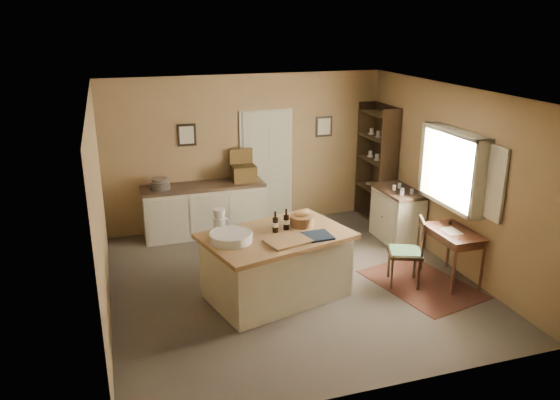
{
  "coord_description": "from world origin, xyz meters",
  "views": [
    {
      "loc": [
        -2.28,
        -6.66,
        3.63
      ],
      "look_at": [
        -0.07,
        0.33,
        1.15
      ],
      "focal_mm": 35.0,
      "sensor_mm": 36.0,
      "label": 1
    }
  ],
  "objects_px": {
    "work_island": "(276,264)",
    "desk_chair": "(405,253)",
    "shelving_unit": "(379,164)",
    "writing_desk": "(453,237)",
    "sideboard": "(205,208)",
    "right_cabinet": "(397,215)"
  },
  "relations": [
    {
      "from": "work_island",
      "to": "desk_chair",
      "type": "height_order",
      "value": "work_island"
    },
    {
      "from": "work_island",
      "to": "shelving_unit",
      "type": "relative_size",
      "value": 1.0
    },
    {
      "from": "writing_desk",
      "to": "desk_chair",
      "type": "relative_size",
      "value": 0.9
    },
    {
      "from": "shelving_unit",
      "to": "sideboard",
      "type": "bearing_deg",
      "value": 176.43
    },
    {
      "from": "right_cabinet",
      "to": "sideboard",
      "type": "bearing_deg",
      "value": 157.76
    },
    {
      "from": "writing_desk",
      "to": "right_cabinet",
      "type": "distance_m",
      "value": 1.58
    },
    {
      "from": "work_island",
      "to": "writing_desk",
      "type": "relative_size",
      "value": 2.44
    },
    {
      "from": "sideboard",
      "to": "right_cabinet",
      "type": "bearing_deg",
      "value": -22.24
    },
    {
      "from": "sideboard",
      "to": "right_cabinet",
      "type": "height_order",
      "value": "sideboard"
    },
    {
      "from": "writing_desk",
      "to": "shelving_unit",
      "type": "xyz_separation_m",
      "value": [
        0.16,
        2.61,
        0.4
      ]
    },
    {
      "from": "sideboard",
      "to": "writing_desk",
      "type": "bearing_deg",
      "value": -42.71
    },
    {
      "from": "right_cabinet",
      "to": "shelving_unit",
      "type": "relative_size",
      "value": 0.47
    },
    {
      "from": "desk_chair",
      "to": "right_cabinet",
      "type": "bearing_deg",
      "value": 86.77
    },
    {
      "from": "work_island",
      "to": "sideboard",
      "type": "xyz_separation_m",
      "value": [
        -0.52,
        2.51,
        -0.0
      ]
    },
    {
      "from": "sideboard",
      "to": "shelving_unit",
      "type": "distance_m",
      "value": 3.26
    },
    {
      "from": "work_island",
      "to": "right_cabinet",
      "type": "relative_size",
      "value": 2.13
    },
    {
      "from": "writing_desk",
      "to": "desk_chair",
      "type": "height_order",
      "value": "desk_chair"
    },
    {
      "from": "sideboard",
      "to": "desk_chair",
      "type": "bearing_deg",
      "value": -49.17
    },
    {
      "from": "writing_desk",
      "to": "desk_chair",
      "type": "distance_m",
      "value": 0.73
    },
    {
      "from": "sideboard",
      "to": "shelving_unit",
      "type": "height_order",
      "value": "shelving_unit"
    },
    {
      "from": "sideboard",
      "to": "writing_desk",
      "type": "xyz_separation_m",
      "value": [
        3.05,
        -2.81,
        0.19
      ]
    },
    {
      "from": "sideboard",
      "to": "writing_desk",
      "type": "distance_m",
      "value": 4.15
    }
  ]
}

